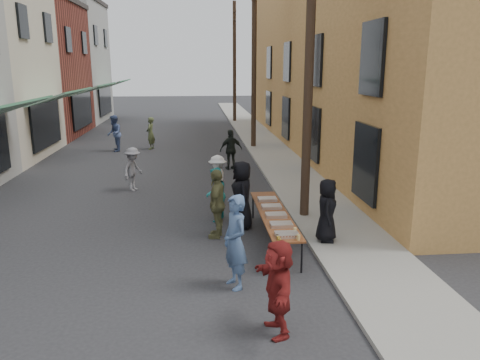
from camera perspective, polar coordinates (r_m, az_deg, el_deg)
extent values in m
plane|color=#28282B|center=(10.72, -11.63, -10.23)|extent=(120.00, 120.00, 0.00)
cube|color=gray|center=(25.39, 3.21, 4.09)|extent=(2.20, 60.00, 0.10)
cube|color=maroon|center=(32.72, -26.10, 11.87)|extent=(8.00, 8.00, 8.00)
cube|color=gray|center=(40.33, -22.21, 13.05)|extent=(8.00, 8.00, 9.00)
cube|color=#AA783C|center=(25.73, 17.75, 14.68)|extent=(10.00, 28.00, 10.00)
cylinder|color=#2D2116|center=(13.11, 8.46, 14.46)|extent=(0.26, 0.26, 9.00)
cylinder|color=#2D2116|center=(24.94, 1.71, 14.20)|extent=(0.26, 0.26, 9.00)
cylinder|color=#2D2116|center=(36.87, -0.68, 14.06)|extent=(0.26, 0.26, 9.00)
cube|color=brown|center=(11.68, 4.16, -4.11)|extent=(0.70, 4.00, 0.04)
cylinder|color=black|center=(10.03, 4.26, -9.49)|extent=(0.04, 0.04, 0.71)
cylinder|color=black|center=(10.14, 7.54, -9.31)|extent=(0.04, 0.04, 0.71)
cylinder|color=black|center=(13.52, 1.60, -3.23)|extent=(0.04, 0.04, 0.71)
cylinder|color=black|center=(13.61, 4.02, -3.16)|extent=(0.04, 0.04, 0.71)
cube|color=maroon|center=(10.13, 5.72, -6.64)|extent=(0.50, 0.33, 0.08)
cube|color=#B2B2B7|center=(10.73, 5.05, -5.44)|extent=(0.50, 0.33, 0.08)
cube|color=tan|center=(11.38, 4.41, -4.29)|extent=(0.50, 0.33, 0.08)
cube|color=#B2B2B7|center=(12.04, 3.85, -3.26)|extent=(0.50, 0.33, 0.08)
cube|color=tan|center=(12.70, 3.34, -2.34)|extent=(0.50, 0.33, 0.08)
cylinder|color=#A57F26|center=(9.81, 4.78, -7.30)|extent=(0.07, 0.07, 0.08)
cylinder|color=#A57F26|center=(9.90, 4.68, -7.09)|extent=(0.07, 0.07, 0.08)
cylinder|color=#A57F26|center=(10.00, 4.58, -6.89)|extent=(0.07, 0.07, 0.08)
cylinder|color=tan|center=(9.93, 7.14, -6.97)|extent=(0.08, 0.08, 0.12)
imported|color=black|center=(12.59, 0.22, -1.83)|extent=(0.65, 0.94, 1.85)
imported|color=#4B6691|center=(9.23, -0.60, -7.56)|extent=(0.67, 0.81, 1.90)
imported|color=teal|center=(13.23, -3.00, -1.78)|extent=(0.73, 0.85, 1.53)
imported|color=silver|center=(14.90, -2.74, 0.06)|extent=(0.67, 1.06, 1.56)
imported|color=brown|center=(11.92, -2.80, -2.88)|extent=(0.68, 1.13, 1.79)
imported|color=maroon|center=(7.80, 4.66, -12.92)|extent=(0.61, 1.54, 1.62)
imported|color=black|center=(11.61, 10.54, -3.65)|extent=(0.70, 0.88, 1.56)
imported|color=slate|center=(16.86, -12.93, 1.30)|extent=(0.95, 1.15, 1.54)
imported|color=black|center=(19.82, -1.10, 3.72)|extent=(1.08, 0.69, 1.71)
imported|color=#525E36|center=(25.16, -10.85, 5.62)|extent=(0.55, 0.70, 1.69)
imported|color=#485A8B|center=(24.92, -15.08, 5.51)|extent=(0.81, 0.99, 1.86)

